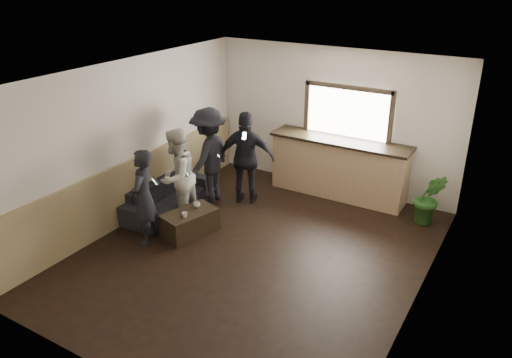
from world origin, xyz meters
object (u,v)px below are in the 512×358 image
Objects in this scene: potted_plant at (429,198)px; person_d at (246,158)px; person_a at (144,197)px; cup_b at (185,215)px; person_c at (209,156)px; coffee_table at (190,223)px; cup_a at (197,205)px; bar_counter at (339,164)px; sofa at (167,196)px; person_b at (177,176)px.

person_d is at bearing -164.52° from potted_plant.
person_a is 0.90× the size of person_d.
potted_plant is (3.29, 2.62, 0.03)m from cup_b.
potted_plant is at bearing 103.52° from person_c.
cup_a reaches higher than coffee_table.
potted_plant is (1.80, -0.30, -0.17)m from bar_counter.
coffee_table is 0.97× the size of potted_plant.
sofa is at bearing 21.19° from person_d.
potted_plant is (3.34, 2.43, 0.27)m from coffee_table.
coffee_table is 4.14m from potted_plant.
coffee_table is at bearing 16.38° from person_c.
person_a is at bearing -121.29° from bar_counter.
person_c reaches higher than potted_plant.
cup_a is (0.91, -0.29, 0.17)m from sofa.
bar_counter is 1.47× the size of person_c.
cup_b is 1.57m from person_c.
cup_b is at bearing -74.26° from coffee_table.
bar_counter is 1.69× the size of person_a.
sofa is 1.19m from cup_b.
person_b is at bearing 148.68° from coffee_table.
person_b is at bearing -129.14° from bar_counter.
potted_plant is at bearing 33.63° from cup_a.
bar_counter is at bearing 127.34° from person_a.
cup_a is at bearing 59.72° from person_d.
person_d is (0.11, 1.73, 0.43)m from cup_b.
person_c reaches higher than sofa.
bar_counter is 1.53× the size of person_d.
cup_a is at bearing 90.15° from coffee_table.
person_c is (-0.51, 1.41, 0.47)m from cup_b.
sofa is at bearing -123.57° from person_b.
potted_plant is 0.54× the size of person_d.
potted_plant is 0.52× the size of person_c.
bar_counter is 3.18m from person_b.
person_d is (0.16, 1.34, 0.43)m from cup_a.
person_c is 1.03× the size of person_d.
cup_a is at bearing 20.12° from person_c.
person_b is at bearing 40.69° from person_d.
cup_a is at bearing -146.37° from potted_plant.
cup_b is at bearing 62.98° from person_d.
person_b reaches higher than potted_plant.
cup_a is at bearing 74.01° from person_b.
person_a is (-3.80, -2.99, 0.32)m from potted_plant.
sofa is at bearing -155.54° from potted_plant.
coffee_table is 1.49m from person_c.
potted_plant is at bearing 106.80° from person_a.
potted_plant is (4.25, 1.93, 0.20)m from sofa.
sofa is at bearing -178.27° from person_a.
coffee_table is at bearing -143.95° from potted_plant.
potted_plant reaches higher than cup_b.
person_b is at bearing -120.47° from sofa.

